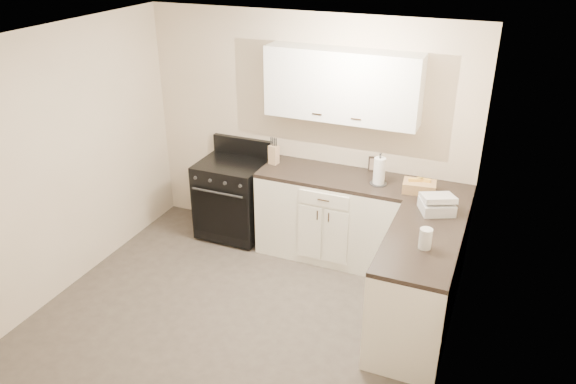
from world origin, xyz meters
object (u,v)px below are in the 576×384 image
at_px(wicker_basket, 419,187).
at_px(countertop_grill, 437,207).
at_px(stove, 233,198).
at_px(knife_block, 274,155).
at_px(paper_towel, 379,171).

height_order(wicker_basket, countertop_grill, same).
bearing_deg(stove, countertop_grill, -9.71).
relative_size(stove, wicker_basket, 2.81).
bearing_deg(wicker_basket, knife_block, 176.24).
bearing_deg(countertop_grill, paper_towel, 124.00).
relative_size(knife_block, paper_towel, 0.74).
distance_m(paper_towel, countertop_grill, 0.74).
bearing_deg(countertop_grill, stove, 145.41).
distance_m(stove, paper_towel, 1.77).
xyz_separation_m(stove, paper_towel, (1.66, -0.01, 0.62)).
xyz_separation_m(stove, wicker_basket, (2.06, -0.04, 0.53)).
bearing_deg(paper_towel, knife_block, 176.07).
relative_size(stove, paper_towel, 3.14).
bearing_deg(wicker_basket, countertop_grill, -58.09).
bearing_deg(knife_block, wicker_basket, 6.55).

